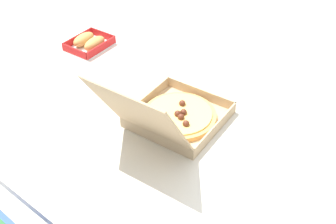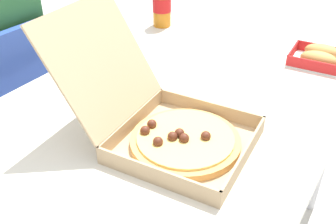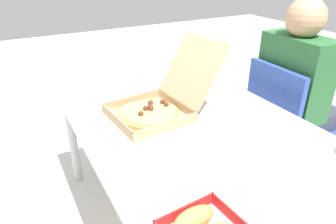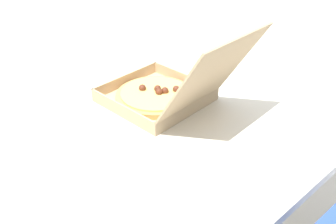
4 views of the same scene
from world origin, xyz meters
name	(u,v)px [view 3 (image 3 of 4)]	position (x,y,z in m)	size (l,w,h in m)	color
dining_table	(180,128)	(0.00, 0.00, 0.64)	(1.48, 0.87, 0.70)	silver
chair	(284,124)	(0.01, 0.67, 0.48)	(0.41, 0.41, 0.83)	#2D4CAD
diner_person	(299,88)	(0.01, 0.73, 0.69)	(0.36, 0.41, 1.15)	#333847
pizza_box_open	(156,106)	(-0.05, -0.09, 0.75)	(0.33, 0.48, 0.30)	tan
paper_menu	(106,80)	(-0.54, -0.15, 0.70)	(0.21, 0.15, 0.00)	white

